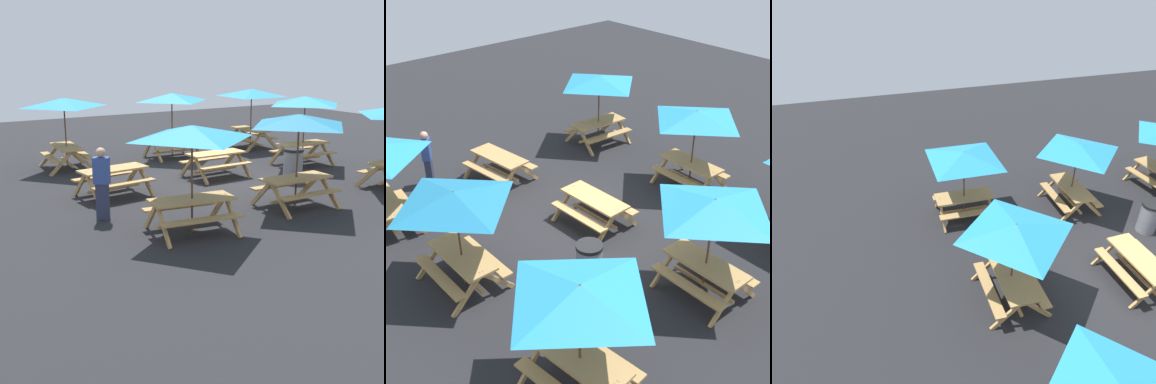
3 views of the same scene
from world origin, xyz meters
The scene contains 6 objects.
ground_plane centered at (0.00, 0.00, 0.00)m, with size 33.29×33.29×0.00m, color #232326.
picnic_table_0 centered at (-0.09, 0.18, 0.56)m, with size 1.83×1.57×0.81m.
picnic_table_1 centered at (3.86, 3.64, 1.99)m, with size 2.83×2.83×2.34m.
picnic_table_6 centered at (3.37, 0.11, 1.99)m, with size 2.05×2.05×2.34m.
picnic_table_7 centered at (0.27, 3.53, 1.99)m, with size 2.06×2.06×2.34m.
trash_bin_gray centered at (1.53, -1.48, 0.49)m, with size 0.59×0.59×0.98m.
Camera 3 is at (-5.51, 6.43, 7.26)m, focal length 35.00 mm.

